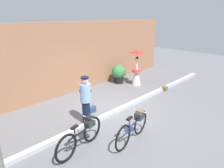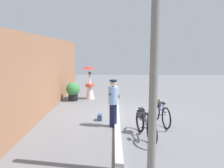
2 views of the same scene
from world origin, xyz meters
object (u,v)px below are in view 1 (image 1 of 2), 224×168
person_with_parasol (137,68)px  potted_plant_by_door (119,73)px  person_officer (86,100)px  backpack_on_pavement (165,89)px  bicycle_near_officer (134,126)px  backpack_spare (92,109)px  bicycle_far_side (82,135)px

person_with_parasol → potted_plant_by_door: 1.00m
person_officer → backpack_on_pavement: (4.67, -0.27, -0.79)m
bicycle_near_officer → person_with_parasol: size_ratio=0.96×
person_officer → backpack_spare: (0.68, 0.52, -0.77)m
bicycle_near_officer → person_officer: size_ratio=1.05×
bicycle_near_officer → potted_plant_by_door: (3.62, 3.87, 0.10)m
person_with_parasol → potted_plant_by_door: size_ratio=1.83×
bicycle_near_officer → person_with_parasol: (4.04, 3.03, 0.44)m
person_officer → person_with_parasol: bearing=16.5°
bicycle_near_officer → backpack_spare: 2.28m
bicycle_near_officer → bicycle_far_side: bicycle_near_officer is taller
bicycle_near_officer → bicycle_far_side: (-1.32, 0.75, -0.02)m
person_with_parasol → potted_plant_by_door: (-0.42, 0.84, -0.34)m
person_officer → backpack_on_pavement: size_ratio=6.32×
bicycle_near_officer → bicycle_far_side: 1.52m
bicycle_far_side → person_with_parasol: 5.84m
bicycle_far_side → bicycle_near_officer: bearing=-29.6°
potted_plant_by_door → backpack_on_pavement: size_ratio=3.77×
backpack_spare → potted_plant_by_door: bearing=26.2°
bicycle_far_side → person_officer: person_officer is taller
backpack_spare → person_with_parasol: bearing=11.9°
bicycle_far_side → backpack_spare: (1.62, 1.49, -0.31)m
bicycle_near_officer → backpack_spare: bicycle_near_officer is taller
bicycle_near_officer → person_officer: person_officer is taller
person_officer → person_with_parasol: size_ratio=0.92×
backpack_spare → bicycle_near_officer: bearing=-97.7°
person_with_parasol → bicycle_near_officer: bearing=-143.1°
person_officer → backpack_spare: person_officer is taller
potted_plant_by_door → backpack_on_pavement: (0.68, -2.41, -0.44)m
backpack_on_pavement → bicycle_far_side: bearing=-172.8°
bicycle_far_side → potted_plant_by_door: 5.84m
bicycle_near_officer → backpack_on_pavement: 4.55m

